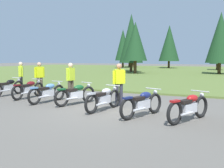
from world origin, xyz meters
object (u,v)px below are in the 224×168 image
(motorcycle_maroon, at_px, (29,89))
(rider_near_row_end, at_px, (71,79))
(motorcycle_navy, at_px, (142,103))
(rider_checking_bike, at_px, (119,82))
(motorcycle_sky_blue, at_px, (47,92))
(motorcycle_black, at_px, (8,87))
(motorcycle_red, at_px, (189,107))
(motorcycle_silver, at_px, (104,98))
(rider_with_back_turned, at_px, (40,76))
(motorcycle_british_green, at_px, (76,94))
(rider_in_hivis_vest, at_px, (21,75))

(motorcycle_maroon, relative_size, rider_near_row_end, 1.26)
(motorcycle_navy, height_order, rider_checking_bike, rider_checking_bike)
(motorcycle_sky_blue, xyz_separation_m, rider_near_row_end, (0.47, 1.05, 0.51))
(rider_checking_bike, bearing_deg, motorcycle_sky_blue, -169.17)
(motorcycle_black, distance_m, motorcycle_maroon, 1.55)
(motorcycle_navy, bearing_deg, rider_checking_bike, 135.36)
(motorcycle_navy, bearing_deg, motorcycle_red, -0.26)
(motorcycle_silver, height_order, motorcycle_red, same)
(motorcycle_red, relative_size, rider_with_back_turned, 1.18)
(rider_with_back_turned, bearing_deg, motorcycle_navy, -22.28)
(motorcycle_british_green, bearing_deg, motorcycle_maroon, 170.91)
(motorcycle_navy, xyz_separation_m, rider_near_row_end, (-4.05, 1.90, 0.51))
(motorcycle_navy, xyz_separation_m, motorcycle_red, (1.47, -0.01, 0.00))
(rider_with_back_turned, bearing_deg, rider_checking_bike, -13.65)
(motorcycle_black, xyz_separation_m, motorcycle_sky_blue, (3.09, -0.77, 0.00))
(rider_checking_bike, distance_m, rider_in_hivis_vest, 6.61)
(motorcycle_silver, height_order, rider_checking_bike, rider_checking_bike)
(motorcycle_black, relative_size, rider_with_back_turned, 1.26)
(rider_with_back_turned, bearing_deg, motorcycle_silver, -25.23)
(motorcycle_maroon, xyz_separation_m, rider_checking_bike, (4.62, 0.04, 0.51))
(motorcycle_red, height_order, rider_checking_bike, rider_checking_bike)
(motorcycle_silver, distance_m, motorcycle_navy, 1.61)
(motorcycle_black, bearing_deg, motorcycle_red, -10.15)
(motorcycle_maroon, height_order, rider_with_back_turned, rider_with_back_turned)
(motorcycle_maroon, xyz_separation_m, motorcycle_silver, (4.50, -1.05, 0.00))
(motorcycle_navy, xyz_separation_m, rider_with_back_turned, (-6.49, 2.66, 0.51))
(rider_checking_bike, bearing_deg, motorcycle_maroon, -179.48)
(rider_in_hivis_vest, bearing_deg, rider_near_row_end, -13.36)
(rider_with_back_turned, relative_size, rider_near_row_end, 1.00)
(rider_in_hivis_vest, bearing_deg, motorcycle_black, -75.63)
(motorcycle_sky_blue, height_order, rider_with_back_turned, rider_with_back_turned)
(motorcycle_maroon, relative_size, rider_in_hivis_vest, 1.26)
(motorcycle_silver, distance_m, motorcycle_red, 3.06)
(rider_near_row_end, bearing_deg, motorcycle_navy, -25.17)
(rider_with_back_turned, height_order, rider_checking_bike, same)
(rider_in_hivis_vest, relative_size, rider_near_row_end, 1.00)
(motorcycle_maroon, height_order, motorcycle_silver, same)
(motorcycle_silver, relative_size, rider_near_row_end, 1.25)
(motorcycle_silver, bearing_deg, rider_in_hivis_vest, 158.65)
(motorcycle_british_green, distance_m, rider_near_row_end, 1.43)
(motorcycle_british_green, xyz_separation_m, rider_near_row_end, (-0.91, 0.98, 0.51))
(motorcycle_red, bearing_deg, rider_near_row_end, 160.90)
(motorcycle_navy, xyz_separation_m, rider_checking_bike, (-1.46, 1.44, 0.51))
(motorcycle_red, distance_m, rider_near_row_end, 5.86)
(motorcycle_sky_blue, xyz_separation_m, motorcycle_british_green, (1.38, 0.08, 0.00))
(motorcycle_british_green, distance_m, rider_checking_bike, 1.84)
(motorcycle_maroon, distance_m, motorcycle_silver, 4.62)
(motorcycle_navy, bearing_deg, rider_in_hivis_vest, 160.38)
(motorcycle_sky_blue, bearing_deg, motorcycle_red, -8.14)
(motorcycle_black, xyz_separation_m, rider_near_row_end, (3.56, 0.29, 0.51))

